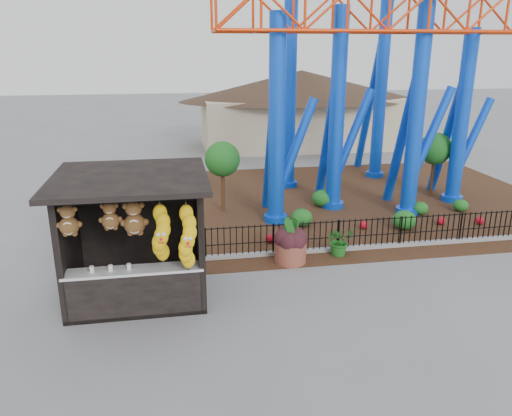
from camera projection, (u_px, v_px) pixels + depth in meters
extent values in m
plane|color=slate|center=(266.00, 307.00, 11.88)|extent=(120.00, 120.00, 0.00)
cube|color=#331E11|center=(326.00, 201.00, 20.03)|extent=(18.00, 12.00, 0.02)
cube|color=gray|center=(375.00, 247.00, 15.32)|extent=(18.00, 0.18, 0.12)
cube|color=black|center=(140.00, 292.00, 12.51)|extent=(3.20, 2.60, 0.10)
cube|color=black|center=(138.00, 221.00, 13.23)|extent=(3.20, 0.12, 3.00)
cube|color=black|center=(69.00, 242.00, 11.81)|extent=(0.12, 2.60, 3.00)
cube|color=black|center=(199.00, 234.00, 12.31)|extent=(0.12, 2.60, 3.00)
cube|color=black|center=(130.00, 178.00, 11.35)|extent=(3.50, 3.40, 0.12)
cube|color=black|center=(59.00, 263.00, 10.66)|extent=(0.14, 0.14, 3.00)
cube|color=black|center=(202.00, 253.00, 11.15)|extent=(0.14, 0.14, 3.00)
cube|color=black|center=(136.00, 293.00, 11.37)|extent=(3.00, 0.50, 1.10)
cube|color=silver|center=(134.00, 270.00, 11.19)|extent=(3.10, 0.55, 0.06)
cylinder|color=black|center=(126.00, 202.00, 10.29)|extent=(2.90, 0.04, 0.04)
cylinder|color=blue|center=(277.00, 123.00, 16.68)|extent=(0.56, 0.56, 7.00)
cylinder|color=blue|center=(276.00, 218.00, 17.71)|extent=(0.84, 0.84, 0.24)
cylinder|color=blue|center=(337.00, 112.00, 18.16)|extent=(0.56, 0.56, 7.30)
cylinder|color=blue|center=(332.00, 204.00, 19.24)|extent=(0.84, 0.84, 0.24)
cylinder|color=blue|center=(417.00, 112.00, 17.41)|extent=(0.56, 0.56, 7.50)
cylinder|color=blue|center=(407.00, 211.00, 18.52)|extent=(0.84, 0.84, 0.24)
cylinder|color=blue|center=(462.00, 119.00, 19.08)|extent=(0.56, 0.56, 6.60)
cylinder|color=blue|center=(452.00, 198.00, 20.05)|extent=(0.84, 0.84, 0.24)
cylinder|color=blue|center=(290.00, 76.00, 20.76)|extent=(0.56, 0.56, 9.50)
cylinder|color=blue|center=(288.00, 184.00, 22.18)|extent=(0.84, 0.84, 0.24)
cylinder|color=blue|center=(383.00, 63.00, 22.27)|extent=(0.56, 0.56, 10.50)
cylinder|color=blue|center=(374.00, 174.00, 23.84)|extent=(0.84, 0.84, 0.24)
cylinder|color=blue|center=(271.00, 144.00, 17.79)|extent=(0.36, 2.21, 5.85)
cylinder|color=blue|center=(294.00, 151.00, 17.40)|extent=(1.62, 0.32, 3.73)
cylinder|color=blue|center=(328.00, 133.00, 19.29)|extent=(0.36, 2.29, 6.10)
cylinder|color=blue|center=(351.00, 140.00, 18.89)|extent=(1.67, 0.32, 3.88)
cylinder|color=blue|center=(403.00, 134.00, 18.54)|extent=(0.36, 2.34, 6.26)
cylinder|color=blue|center=(428.00, 142.00, 18.15)|extent=(1.71, 0.32, 3.99)
cylinder|color=blue|center=(447.00, 136.00, 20.17)|extent=(0.36, 2.10, 5.53)
cylinder|color=blue|center=(471.00, 142.00, 19.78)|extent=(1.54, 0.32, 3.52)
cylinder|color=brown|center=(290.00, 252.00, 14.26)|extent=(1.08, 1.08, 0.61)
ellipsoid|color=black|center=(291.00, 232.00, 14.07)|extent=(0.70, 0.70, 0.64)
imported|color=#274C16|center=(340.00, 241.00, 14.71)|extent=(0.94, 0.85, 0.91)
ellipsoid|color=#195619|center=(302.00, 217.00, 17.18)|extent=(0.74, 0.74, 0.59)
ellipsoid|color=#195619|center=(404.00, 220.00, 16.86)|extent=(0.80, 0.80, 0.64)
ellipsoid|color=#195619|center=(420.00, 208.00, 18.36)|extent=(0.59, 0.59, 0.47)
ellipsoid|color=#195619|center=(322.00, 198.00, 19.28)|extent=(0.81, 0.81, 0.65)
ellipsoid|color=#195619|center=(461.00, 205.00, 18.73)|extent=(0.57, 0.57, 0.45)
sphere|color=#B20B1D|center=(270.00, 239.00, 15.70)|extent=(0.28, 0.28, 0.28)
sphere|color=#B20B1D|center=(364.00, 225.00, 16.92)|extent=(0.28, 0.28, 0.28)
sphere|color=#B20B1D|center=(441.00, 221.00, 17.31)|extent=(0.28, 0.28, 0.28)
sphere|color=#B20B1D|center=(480.00, 221.00, 17.34)|extent=(0.28, 0.28, 0.28)
cube|color=#BFAD8C|center=(300.00, 121.00, 31.15)|extent=(12.00, 6.00, 3.00)
cone|color=#332319|center=(301.00, 82.00, 30.42)|extent=(15.00, 15.00, 1.80)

